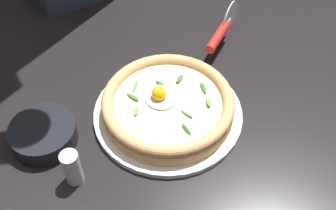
{
  "coord_description": "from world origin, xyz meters",
  "views": [
    {
      "loc": [
        -0.53,
        0.08,
        0.64
      ],
      "look_at": [
        -0.01,
        -0.03,
        0.03
      ],
      "focal_mm": 44.11,
      "sensor_mm": 36.0,
      "label": 1
    }
  ],
  "objects_px": {
    "pizza": "(168,104)",
    "side_bowl": "(43,134)",
    "pepper_shaker": "(72,168)",
    "pizza_cutter": "(222,31)"
  },
  "relations": [
    {
      "from": "pizza_cutter",
      "to": "pepper_shaker",
      "type": "relative_size",
      "value": 1.86
    },
    {
      "from": "pizza",
      "to": "side_bowl",
      "type": "height_order",
      "value": "pizza"
    },
    {
      "from": "pizza",
      "to": "pepper_shaker",
      "type": "distance_m",
      "value": 0.22
    },
    {
      "from": "pizza_cutter",
      "to": "pizza",
      "type": "bearing_deg",
      "value": 138.19
    },
    {
      "from": "pizza",
      "to": "side_bowl",
      "type": "xyz_separation_m",
      "value": [
        -0.01,
        0.24,
        -0.02
      ]
    },
    {
      "from": "pizza",
      "to": "pepper_shaker",
      "type": "xyz_separation_m",
      "value": [
        -0.11,
        0.19,
        0.0
      ]
    },
    {
      "from": "pizza",
      "to": "pizza_cutter",
      "type": "distance_m",
      "value": 0.25
    },
    {
      "from": "pizza",
      "to": "pizza_cutter",
      "type": "height_order",
      "value": "pizza_cutter"
    },
    {
      "from": "pepper_shaker",
      "to": "pizza_cutter",
      "type": "bearing_deg",
      "value": -50.48
    },
    {
      "from": "pizza",
      "to": "side_bowl",
      "type": "bearing_deg",
      "value": 92.61
    }
  ]
}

